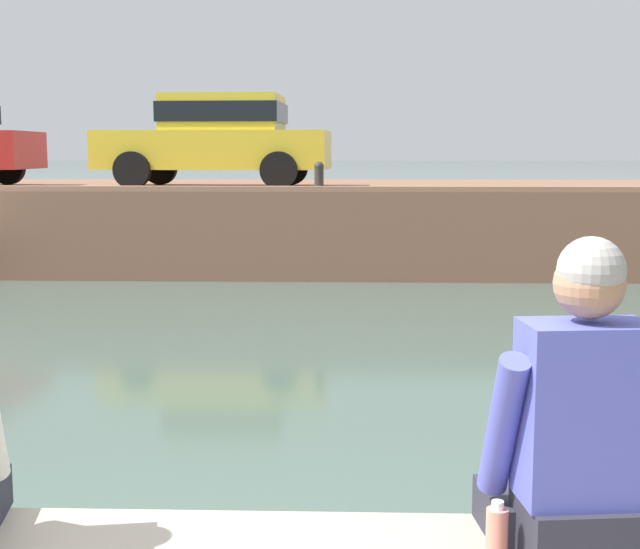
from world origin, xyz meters
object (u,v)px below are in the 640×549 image
Objects in this scene: car_left_inner_yellow at (219,137)px; person_seated_right at (577,437)px; bottle_drink at (497,537)px; mooring_bollard_mid at (319,175)px.

car_left_inner_yellow is 4.07× the size of person_seated_right.
bottle_drink is (2.67, -12.76, -1.36)m from car_left_inner_yellow.
person_seated_right is (1.14, -11.00, -0.48)m from mooring_bollard_mid.
car_left_inner_yellow is at bearing 136.34° from mooring_bollard_mid.
bottle_drink is at bearing -162.02° from person_seated_right.
mooring_bollard_mid is (1.77, -1.69, -0.61)m from car_left_inner_yellow.
bottle_drink is (0.90, -11.08, -0.75)m from mooring_bollard_mid.
car_left_inner_yellow is 19.24× the size of bottle_drink.
person_seated_right is at bearing -77.11° from car_left_inner_yellow.
mooring_bollard_mid is at bearing 95.90° from person_seated_right.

